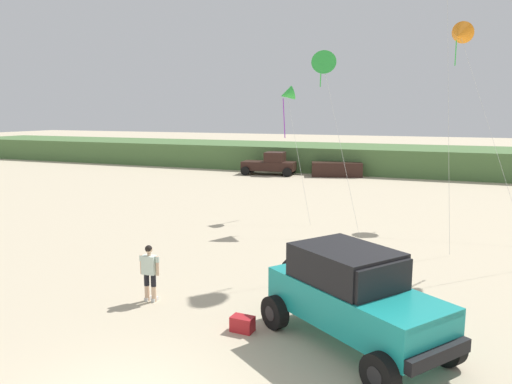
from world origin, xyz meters
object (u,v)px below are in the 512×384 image
object	(u,v)px
distant_sedan	(337,169)
person_watching	(150,270)
kite_yellow_diamond	(287,95)
kite_green_box	(324,66)
distant_pickup	(270,164)
cooler_box	(242,324)
kite_pink_ribbon	(460,35)
jeep	(353,295)

from	to	relation	value
distant_sedan	person_watching	bearing A→B (deg)	-103.90
kite_yellow_diamond	kite_green_box	world-z (taller)	kite_green_box
distant_pickup	distant_sedan	world-z (taller)	distant_pickup
distant_sedan	cooler_box	bearing A→B (deg)	-97.88
person_watching	kite_yellow_diamond	bearing A→B (deg)	91.44
distant_pickup	kite_green_box	bearing A→B (deg)	-61.69
kite_pink_ribbon	kite_green_box	world-z (taller)	kite_pink_ribbon
jeep	kite_pink_ribbon	distance (m)	18.07
kite_yellow_diamond	kite_green_box	size ratio (longest dim) A/B	0.81
distant_sedan	kite_green_box	distance (m)	18.98
distant_pickup	cooler_box	bearing A→B (deg)	-70.77
cooler_box	distant_pickup	bearing A→B (deg)	112.04
distant_pickup	kite_pink_ribbon	bearing A→B (deg)	-40.96
person_watching	kite_green_box	distance (m)	13.92
jeep	distant_pickup	size ratio (longest dim) A/B	1.03
distant_sedan	kite_pink_ribbon	bearing A→B (deg)	-73.06
jeep	distant_sedan	distance (m)	30.76
person_watching	kite_pink_ribbon	distance (m)	19.33
cooler_box	kite_pink_ribbon	bearing A→B (deg)	77.39
distant_sedan	kite_green_box	bearing A→B (deg)	-96.11
person_watching	distant_pickup	distance (m)	29.30
distant_pickup	kite_pink_ribbon	world-z (taller)	kite_pink_ribbon
jeep	distant_pickup	distance (m)	31.63
kite_yellow_diamond	cooler_box	bearing A→B (deg)	-75.59
person_watching	kite_green_box	world-z (taller)	kite_green_box
cooler_box	jeep	bearing A→B (deg)	10.51
jeep	cooler_box	distance (m)	2.86
person_watching	distant_pickup	world-z (taller)	distant_pickup
person_watching	cooler_box	xyz separation A→B (m)	(3.25, -0.80, -0.75)
cooler_box	distant_sedan	world-z (taller)	distant_sedan
cooler_box	kite_green_box	xyz separation A→B (m)	(-1.39, 12.89, 7.39)
jeep	kite_yellow_diamond	xyz separation A→B (m)	(-6.23, 13.57, 5.08)
jeep	distant_sedan	world-z (taller)	jeep
cooler_box	distant_sedan	distance (m)	30.60
jeep	distant_sedan	size ratio (longest dim) A/B	1.17
distant_pickup	kite_yellow_diamond	size ratio (longest dim) A/B	0.70
cooler_box	kite_yellow_diamond	bearing A→B (deg)	107.21
kite_green_box	jeep	bearing A→B (deg)	-72.13
jeep	distant_pickup	xyz separation A→B (m)	(-12.86, 28.90, -0.26)
distant_sedan	kite_pink_ribbon	distance (m)	18.62
cooler_box	distant_pickup	distance (m)	31.00
jeep	distant_sedan	xyz separation A→B (m)	(-7.21, 29.90, -0.60)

